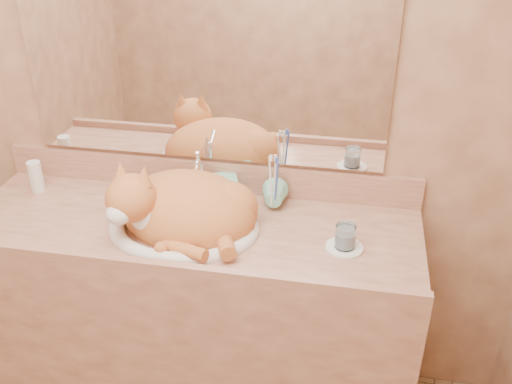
% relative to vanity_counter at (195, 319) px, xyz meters
% --- Properties ---
extents(wall_back, '(2.40, 0.02, 2.50)m').
position_rel_vanity_counter_xyz_m(wall_back, '(0.00, 0.28, 0.82)').
color(wall_back, brown).
rests_on(wall_back, ground).
extents(vanity_counter, '(1.60, 0.55, 0.85)m').
position_rel_vanity_counter_xyz_m(vanity_counter, '(0.00, 0.00, 0.00)').
color(vanity_counter, brown).
rests_on(vanity_counter, floor).
extents(mirror, '(1.30, 0.02, 0.80)m').
position_rel_vanity_counter_xyz_m(mirror, '(0.00, 0.26, 0.97)').
color(mirror, white).
rests_on(mirror, wall_back).
extents(sink_basin, '(0.54, 0.46, 0.16)m').
position_rel_vanity_counter_xyz_m(sink_basin, '(-0.01, -0.02, 0.50)').
color(sink_basin, white).
rests_on(sink_basin, vanity_counter).
extents(faucet, '(0.09, 0.14, 0.18)m').
position_rel_vanity_counter_xyz_m(faucet, '(-0.01, 0.18, 0.52)').
color(faucet, white).
rests_on(faucet, vanity_counter).
extents(cat, '(0.53, 0.46, 0.26)m').
position_rel_vanity_counter_xyz_m(cat, '(-0.02, -0.01, 0.51)').
color(cat, '#B65D2A').
rests_on(cat, sink_basin).
extents(soap_dispenser, '(0.11, 0.11, 0.20)m').
position_rel_vanity_counter_xyz_m(soap_dispenser, '(0.11, 0.13, 0.52)').
color(soap_dispenser, '#7BC5A8').
rests_on(soap_dispenser, vanity_counter).
extents(toothbrush_cup, '(0.11, 0.11, 0.09)m').
position_rel_vanity_counter_xyz_m(toothbrush_cup, '(0.28, 0.14, 0.47)').
color(toothbrush_cup, '#7BC5A8').
rests_on(toothbrush_cup, vanity_counter).
extents(toothbrushes, '(0.04, 0.04, 0.23)m').
position_rel_vanity_counter_xyz_m(toothbrushes, '(0.28, 0.14, 0.56)').
color(toothbrushes, white).
rests_on(toothbrushes, toothbrush_cup).
extents(saucer, '(0.12, 0.12, 0.01)m').
position_rel_vanity_counter_xyz_m(saucer, '(0.54, -0.04, 0.43)').
color(saucer, white).
rests_on(saucer, vanity_counter).
extents(water_glass, '(0.07, 0.07, 0.08)m').
position_rel_vanity_counter_xyz_m(water_glass, '(0.54, -0.04, 0.47)').
color(water_glass, silver).
rests_on(water_glass, saucer).
extents(lotion_bottle, '(0.05, 0.05, 0.12)m').
position_rel_vanity_counter_xyz_m(lotion_bottle, '(-0.64, 0.13, 0.49)').
color(lotion_bottle, white).
rests_on(lotion_bottle, vanity_counter).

